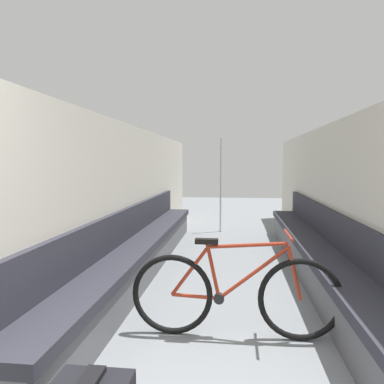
{
  "coord_description": "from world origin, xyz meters",
  "views": [
    {
      "loc": [
        0.11,
        -1.09,
        1.53
      ],
      "look_at": [
        -0.44,
        3.62,
        1.15
      ],
      "focal_mm": 35.0,
      "sensor_mm": 36.0,
      "label": 1
    }
  ],
  "objects": [
    {
      "name": "wall_right",
      "position": [
        1.44,
        3.89,
        1.03
      ],
      "size": [
        0.1,
        10.99,
        2.06
      ],
      "primitive_type": "cube",
      "color": "beige",
      "rests_on": "ground"
    },
    {
      "name": "wall_left",
      "position": [
        -1.44,
        3.89,
        1.03
      ],
      "size": [
        0.1,
        10.99,
        2.06
      ],
      "primitive_type": "cube",
      "color": "beige",
      "rests_on": "ground"
    },
    {
      "name": "bicycle",
      "position": [
        0.11,
        2.1,
        0.38
      ],
      "size": [
        1.83,
        0.46,
        0.93
      ],
      "rotation": [
        0.0,
        0.0,
        -0.19
      ],
      "color": "black",
      "rests_on": "ground"
    },
    {
      "name": "bench_seat_row_right",
      "position": [
        1.18,
        3.82,
        0.31
      ],
      "size": [
        0.47,
        6.35,
        0.91
      ],
      "color": "#5B5B60",
      "rests_on": "ground"
    },
    {
      "name": "bench_seat_row_left",
      "position": [
        -1.18,
        3.82,
        0.31
      ],
      "size": [
        0.47,
        6.35,
        0.91
      ],
      "color": "#5B5B60",
      "rests_on": "ground"
    },
    {
      "name": "grab_pole_near",
      "position": [
        -0.22,
        7.08,
        0.99
      ],
      "size": [
        0.08,
        0.08,
        2.04
      ],
      "color": "gray",
      "rests_on": "ground"
    }
  ]
}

